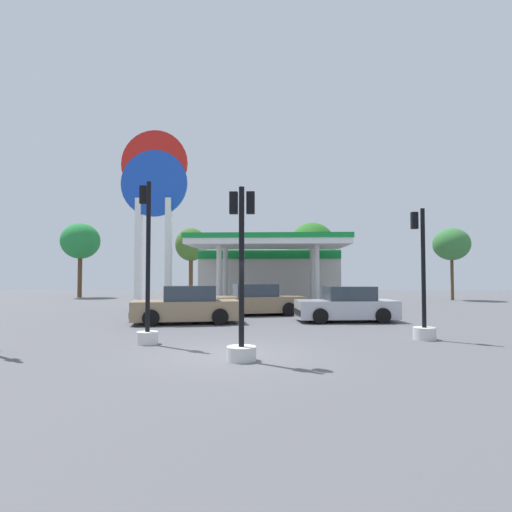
{
  "coord_description": "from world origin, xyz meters",
  "views": [
    {
      "loc": [
        1.19,
        -11.65,
        2.19
      ],
      "look_at": [
        0.16,
        10.38,
        3.09
      ],
      "focal_mm": 30.01,
      "sensor_mm": 36.0,
      "label": 1
    }
  ],
  "objects_px": {
    "car_2": "(346,305)",
    "tree_2": "(312,247)",
    "traffic_signal_1": "(147,295)",
    "tree_1": "(191,245)",
    "traffic_signal_0": "(242,303)",
    "tree_3": "(452,244)",
    "station_pole_sign": "(154,193)",
    "car_1": "(258,301)",
    "tree_0": "(80,241)",
    "traffic_signal_2": "(423,306)",
    "car_0": "(186,306)"
  },
  "relations": [
    {
      "from": "car_2",
      "to": "tree_2",
      "type": "relative_size",
      "value": 0.71
    },
    {
      "from": "car_2",
      "to": "traffic_signal_1",
      "type": "relative_size",
      "value": 0.92
    },
    {
      "from": "car_2",
      "to": "tree_1",
      "type": "height_order",
      "value": "tree_1"
    },
    {
      "from": "traffic_signal_0",
      "to": "car_2",
      "type": "bearing_deg",
      "value": 65.44
    },
    {
      "from": "tree_3",
      "to": "tree_1",
      "type": "bearing_deg",
      "value": 174.16
    },
    {
      "from": "station_pole_sign",
      "to": "car_1",
      "type": "height_order",
      "value": "station_pole_sign"
    },
    {
      "from": "tree_2",
      "to": "tree_0",
      "type": "bearing_deg",
      "value": 177.37
    },
    {
      "from": "tree_2",
      "to": "station_pole_sign",
      "type": "bearing_deg",
      "value": -145.44
    },
    {
      "from": "traffic_signal_0",
      "to": "tree_2",
      "type": "xyz_separation_m",
      "value": [
        4.03,
        26.58,
        3.09
      ]
    },
    {
      "from": "station_pole_sign",
      "to": "tree_2",
      "type": "xyz_separation_m",
      "value": [
        11.7,
        8.06,
        -3.32
      ]
    },
    {
      "from": "tree_0",
      "to": "tree_3",
      "type": "relative_size",
      "value": 1.15
    },
    {
      "from": "station_pole_sign",
      "to": "car_1",
      "type": "xyz_separation_m",
      "value": [
        7.56,
        -6.69,
        -7.1
      ]
    },
    {
      "from": "traffic_signal_1",
      "to": "tree_1",
      "type": "distance_m",
      "value": 25.53
    },
    {
      "from": "station_pole_sign",
      "to": "traffic_signal_1",
      "type": "xyz_separation_m",
      "value": [
        4.51,
        -16.15,
        -6.33
      ]
    },
    {
      "from": "tree_0",
      "to": "tree_2",
      "type": "xyz_separation_m",
      "value": [
        21.14,
        -0.97,
        -0.62
      ]
    },
    {
      "from": "car_1",
      "to": "station_pole_sign",
      "type": "bearing_deg",
      "value": 138.49
    },
    {
      "from": "station_pole_sign",
      "to": "car_1",
      "type": "bearing_deg",
      "value": -41.51
    },
    {
      "from": "tree_0",
      "to": "traffic_signal_0",
      "type": "bearing_deg",
      "value": -58.17
    },
    {
      "from": "traffic_signal_2",
      "to": "car_0",
      "type": "bearing_deg",
      "value": 154.46
    },
    {
      "from": "car_1",
      "to": "tree_2",
      "type": "xyz_separation_m",
      "value": [
        4.14,
        14.75,
        3.78
      ]
    },
    {
      "from": "tree_1",
      "to": "tree_0",
      "type": "bearing_deg",
      "value": 179.36
    },
    {
      "from": "traffic_signal_0",
      "to": "tree_0",
      "type": "xyz_separation_m",
      "value": [
        -17.11,
        27.55,
        3.7
      ]
    },
    {
      "from": "traffic_signal_0",
      "to": "tree_1",
      "type": "height_order",
      "value": "tree_1"
    },
    {
      "from": "car_0",
      "to": "tree_3",
      "type": "relative_size",
      "value": 0.83
    },
    {
      "from": "tree_1",
      "to": "car_2",
      "type": "bearing_deg",
      "value": -59.49
    },
    {
      "from": "traffic_signal_0",
      "to": "traffic_signal_2",
      "type": "distance_m",
      "value": 6.86
    },
    {
      "from": "tree_0",
      "to": "tree_1",
      "type": "distance_m",
      "value": 10.3
    },
    {
      "from": "traffic_signal_1",
      "to": "tree_2",
      "type": "xyz_separation_m",
      "value": [
        7.19,
        24.21,
        3.01
      ]
    },
    {
      "from": "station_pole_sign",
      "to": "car_2",
      "type": "xyz_separation_m",
      "value": [
        11.75,
        -9.58,
        -7.12
      ]
    },
    {
      "from": "traffic_signal_2",
      "to": "tree_1",
      "type": "bearing_deg",
      "value": 117.93
    },
    {
      "from": "station_pole_sign",
      "to": "traffic_signal_0",
      "type": "height_order",
      "value": "station_pole_sign"
    },
    {
      "from": "tree_2",
      "to": "traffic_signal_0",
      "type": "bearing_deg",
      "value": -98.63
    },
    {
      "from": "station_pole_sign",
      "to": "car_0",
      "type": "xyz_separation_m",
      "value": [
        4.58,
        -10.59,
        -7.09
      ]
    },
    {
      "from": "tree_1",
      "to": "traffic_signal_1",
      "type": "bearing_deg",
      "value": -81.7
    },
    {
      "from": "car_1",
      "to": "traffic_signal_2",
      "type": "xyz_separation_m",
      "value": [
        5.88,
        -8.14,
        0.37
      ]
    },
    {
      "from": "traffic_signal_0",
      "to": "traffic_signal_2",
      "type": "xyz_separation_m",
      "value": [
        5.77,
        3.7,
        -0.33
      ]
    },
    {
      "from": "tree_1",
      "to": "tree_2",
      "type": "height_order",
      "value": "tree_2"
    },
    {
      "from": "car_0",
      "to": "tree_0",
      "type": "xyz_separation_m",
      "value": [
        -14.02,
        19.62,
        4.39
      ]
    },
    {
      "from": "tree_0",
      "to": "car_0",
      "type": "bearing_deg",
      "value": -54.45
    },
    {
      "from": "car_0",
      "to": "traffic_signal_1",
      "type": "height_order",
      "value": "traffic_signal_1"
    },
    {
      "from": "car_0",
      "to": "tree_3",
      "type": "distance_m",
      "value": 25.56
    },
    {
      "from": "car_0",
      "to": "tree_2",
      "type": "xyz_separation_m",
      "value": [
        7.12,
        18.65,
        3.77
      ]
    },
    {
      "from": "traffic_signal_1",
      "to": "traffic_signal_2",
      "type": "xyz_separation_m",
      "value": [
        8.93,
        1.32,
        -0.4
      ]
    },
    {
      "from": "station_pole_sign",
      "to": "tree_2",
      "type": "relative_size",
      "value": 1.85
    },
    {
      "from": "traffic_signal_1",
      "to": "tree_1",
      "type": "xyz_separation_m",
      "value": [
        -3.66,
        25.06,
        3.24
      ]
    },
    {
      "from": "station_pole_sign",
      "to": "car_2",
      "type": "relative_size",
      "value": 2.62
    },
    {
      "from": "car_1",
      "to": "tree_0",
      "type": "distance_m",
      "value": 23.57
    },
    {
      "from": "car_0",
      "to": "car_1",
      "type": "relative_size",
      "value": 1.01
    },
    {
      "from": "car_2",
      "to": "traffic_signal_1",
      "type": "height_order",
      "value": "traffic_signal_1"
    },
    {
      "from": "car_1",
      "to": "tree_0",
      "type": "bearing_deg",
      "value": 137.24
    }
  ]
}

